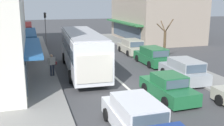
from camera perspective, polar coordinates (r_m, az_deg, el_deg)
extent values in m
plane|color=#3F3F42|center=(17.45, 3.33, -5.42)|extent=(140.00, 140.00, 0.00)
cube|color=silver|center=(21.07, -0.45, -2.09)|extent=(0.20, 28.00, 0.01)
cube|color=gray|center=(22.19, -19.09, -1.87)|extent=(5.20, 44.00, 0.14)
cube|color=gray|center=(25.22, 11.84, 0.32)|extent=(2.80, 44.00, 0.12)
cube|color=#23568E|center=(17.79, -16.98, 3.36)|extent=(1.10, 7.62, 0.20)
cube|color=#425160|center=(18.06, -18.04, -0.80)|extent=(0.06, 6.62, 1.80)
cube|color=#23568E|center=(26.28, -17.43, 6.36)|extent=(1.10, 7.72, 0.20)
cube|color=#425160|center=(26.46, -18.14, 3.50)|extent=(0.06, 6.71, 1.80)
cube|color=maroon|center=(35.32, -18.02, 7.94)|extent=(1.10, 8.40, 0.20)
cube|color=#425160|center=(35.46, -18.55, 5.80)|extent=(0.06, 7.30, 1.80)
cube|color=gray|center=(39.26, 9.29, 11.97)|extent=(8.89, 13.72, 9.63)
cube|color=#2D703D|center=(37.46, 2.35, 8.84)|extent=(1.10, 12.62, 0.20)
cube|color=#425160|center=(37.72, 2.94, 6.88)|extent=(0.06, 10.98, 1.80)
cube|color=silver|center=(21.18, -6.49, 2.77)|extent=(3.03, 10.91, 2.70)
cube|color=#425160|center=(21.11, -6.52, 3.85)|extent=(3.05, 10.48, 0.90)
cube|color=beige|center=(15.98, -3.78, -1.35)|extent=(2.25, 0.17, 1.76)
cube|color=#A8A8AC|center=(20.97, -6.59, 6.56)|extent=(2.86, 10.04, 0.12)
cylinder|color=black|center=(24.58, -10.38, 1.06)|extent=(0.31, 0.97, 0.96)
cylinder|color=black|center=(24.86, -4.63, 1.37)|extent=(0.31, 0.97, 0.96)
cylinder|color=black|center=(18.46, -8.96, -2.95)|extent=(0.31, 0.97, 0.96)
cylinder|color=black|center=(18.83, -1.36, -2.46)|extent=(0.31, 0.97, 0.96)
cube|color=silver|center=(11.76, 4.82, -12.29)|extent=(1.77, 4.50, 0.76)
cube|color=silver|center=(11.17, 5.57, -9.68)|extent=(1.64, 2.60, 0.68)
cube|color=#425160|center=(12.31, 3.19, -7.42)|extent=(1.51, 0.06, 0.58)
cube|color=#425160|center=(10.08, 8.52, -12.42)|extent=(1.48, 0.06, 0.54)
cylinder|color=black|center=(12.75, -1.26, -11.17)|extent=(0.18, 0.62, 0.62)
cylinder|color=black|center=(13.29, 6.18, -10.19)|extent=(0.18, 0.62, 0.62)
cube|color=#1E6638|center=(15.84, 11.99, -5.73)|extent=(1.84, 4.25, 0.72)
cube|color=#1E6638|center=(15.55, 12.29, -3.54)|extent=(1.61, 1.85, 0.60)
cube|color=#425160|center=(16.31, 10.64, -2.67)|extent=(1.44, 0.10, 0.51)
cube|color=#425160|center=(14.81, 14.12, -4.49)|extent=(1.41, 0.10, 0.48)
cylinder|color=black|center=(16.55, 7.16, -5.42)|extent=(0.20, 0.63, 0.62)
cylinder|color=black|center=(17.34, 12.30, -4.75)|extent=(0.20, 0.63, 0.62)
cylinder|color=black|center=(14.47, 11.54, -8.39)|extent=(0.20, 0.63, 0.62)
cylinder|color=black|center=(15.37, 17.14, -7.41)|extent=(0.20, 0.63, 0.62)
cylinder|color=black|center=(15.62, 22.36, -7.50)|extent=(0.20, 0.63, 0.62)
cube|color=#9EA3A8|center=(19.71, 15.16, -2.10)|extent=(1.90, 4.55, 0.76)
cube|color=#9EA3A8|center=(19.25, 15.81, -0.29)|extent=(1.72, 2.65, 0.68)
cube|color=#425160|center=(20.36, 13.91, 0.55)|extent=(1.51, 0.11, 0.58)
cube|color=#425160|center=(18.16, 17.93, -1.23)|extent=(1.48, 0.11, 0.54)
cylinder|color=black|center=(20.50, 11.10, -1.90)|extent=(0.20, 0.63, 0.62)
cylinder|color=black|center=(21.32, 15.35, -1.54)|extent=(0.20, 0.63, 0.62)
cylinder|color=black|center=(18.22, 14.85, -4.02)|extent=(0.20, 0.63, 0.62)
cylinder|color=black|center=(19.14, 19.43, -3.50)|extent=(0.20, 0.63, 0.62)
cube|color=#1E6638|center=(24.13, 8.66, 1.00)|extent=(1.81, 4.52, 0.76)
cube|color=#1E6638|center=(23.69, 9.10, 2.53)|extent=(1.67, 2.62, 0.68)
cube|color=#425160|center=(24.85, 7.73, 3.07)|extent=(1.51, 0.08, 0.58)
cube|color=#425160|center=(22.54, 10.60, 1.92)|extent=(1.48, 0.08, 0.54)
cylinder|color=black|center=(25.01, 5.47, 1.03)|extent=(0.19, 0.62, 0.62)
cylinder|color=black|center=(25.74, 9.08, 1.27)|extent=(0.19, 0.62, 0.62)
cylinder|color=black|center=(22.62, 8.15, -0.35)|extent=(0.19, 0.62, 0.62)
cylinder|color=black|center=(23.43, 12.03, -0.04)|extent=(0.19, 0.62, 0.62)
cube|color=#B7B29E|center=(28.89, 4.20, 3.13)|extent=(1.80, 4.52, 0.76)
cube|color=#B7B29E|center=(28.45, 4.47, 4.44)|extent=(1.66, 2.61, 0.68)
cube|color=#425160|center=(29.67, 3.56, 4.82)|extent=(1.51, 0.07, 0.58)
cube|color=#425160|center=(27.24, 5.47, 4.03)|extent=(1.48, 0.07, 0.54)
cylinder|color=black|center=(29.89, 1.70, 3.10)|extent=(0.19, 0.62, 0.62)
cylinder|color=black|center=(30.48, 4.85, 3.25)|extent=(0.19, 0.62, 0.62)
cylinder|color=black|center=(27.39, 3.47, 2.14)|extent=(0.19, 0.62, 0.62)
cylinder|color=black|center=(28.03, 6.85, 2.32)|extent=(0.19, 0.62, 0.62)
cylinder|color=gray|center=(35.52, -14.27, 7.23)|extent=(0.12, 0.12, 4.20)
cube|color=black|center=(35.39, -14.43, 10.05)|extent=(0.24, 0.24, 0.68)
sphere|color=black|center=(35.39, -14.22, 10.43)|extent=(0.13, 0.13, 0.13)
sphere|color=orange|center=(35.40, -14.20, 10.07)|extent=(0.13, 0.13, 0.13)
sphere|color=black|center=(35.41, -14.18, 9.72)|extent=(0.13, 0.13, 0.13)
cylinder|color=brown|center=(25.40, 11.35, 3.52)|extent=(0.24, 0.24, 2.80)
cylinder|color=brown|center=(25.56, 11.06, 7.86)|extent=(0.10, 0.99, 1.04)
cylinder|color=brown|center=(25.34, 12.34, 7.98)|extent=(0.86, 0.10, 1.22)
cylinder|color=brown|center=(24.89, 11.89, 7.32)|extent=(0.10, 0.72, 0.73)
cylinder|color=brown|center=(24.96, 10.63, 7.53)|extent=(0.96, 0.10, 0.86)
cylinder|color=#232838|center=(20.12, -13.14, -1.55)|extent=(0.14, 0.14, 0.84)
cylinder|color=#232838|center=(20.16, -12.65, -1.49)|extent=(0.14, 0.14, 0.84)
cube|color=beige|center=(19.98, -13.00, 0.42)|extent=(0.39, 0.28, 0.56)
sphere|color=tan|center=(19.90, -13.05, 1.54)|extent=(0.22, 0.22, 0.22)
cylinder|color=beige|center=(19.92, -13.66, 0.35)|extent=(0.09, 0.09, 0.54)
cylinder|color=beige|center=(20.04, -12.33, 0.49)|extent=(0.09, 0.09, 0.54)
cube|color=maroon|center=(20.11, -12.13, 0.02)|extent=(0.14, 0.25, 0.22)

